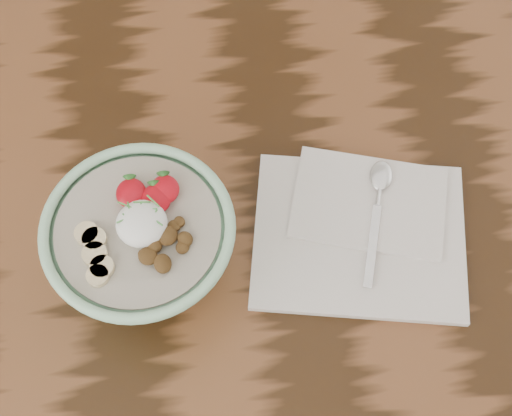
{
  "coord_description": "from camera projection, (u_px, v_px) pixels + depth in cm",
  "views": [
    {
      "loc": [
        -8.95,
        -35.33,
        150.46
      ],
      "look_at": [
        -4.67,
        -4.6,
        86.64
      ],
      "focal_mm": 50.0,
      "sensor_mm": 36.0,
      "label": 1
    }
  ],
  "objects": [
    {
      "name": "spoon",
      "position": [
        379.0,
        193.0,
        0.83
      ],
      "size": [
        6.79,
        15.85,
        0.84
      ],
      "rotation": [
        0.0,
        0.0,
        -0.32
      ],
      "color": "silver",
      "rests_on": "napkin"
    },
    {
      "name": "table",
      "position": [
        287.0,
        243.0,
        0.92
      ],
      "size": [
        160.0,
        90.0,
        75.0
      ],
      "color": "black",
      "rests_on": "ground"
    },
    {
      "name": "breakfast_bowl",
      "position": [
        143.0,
        244.0,
        0.75
      ],
      "size": [
        19.74,
        19.74,
        13.05
      ],
      "rotation": [
        0.0,
        0.0,
        -0.08
      ],
      "color": "#9ED4AB",
      "rests_on": "table"
    },
    {
      "name": "napkin",
      "position": [
        361.0,
        229.0,
        0.82
      ],
      "size": [
        27.64,
        24.22,
        1.48
      ],
      "rotation": [
        0.0,
        0.0,
        -0.21
      ],
      "color": "silver",
      "rests_on": "table"
    }
  ]
}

